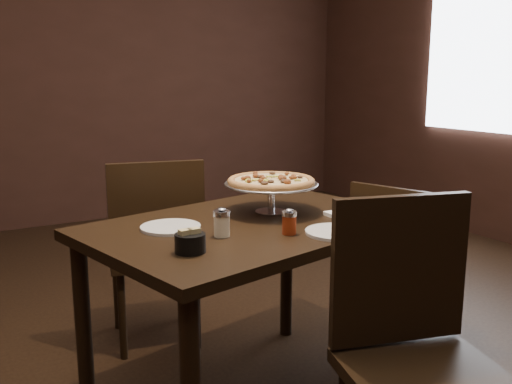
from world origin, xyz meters
TOP-DOWN VIEW (x-y plane):
  - room at (0.06, 0.03)m, footprint 6.04×7.04m
  - dining_table at (0.02, 0.04)m, footprint 1.41×1.08m
  - pizza_stand at (0.16, 0.13)m, footprint 0.40×0.40m
  - parmesan_shaker at (-0.18, -0.09)m, footprint 0.06×0.06m
  - pepper_flake_shaker at (0.05, -0.19)m, footprint 0.06×0.06m
  - packet_caddy at (-0.36, -0.20)m, footprint 0.10×0.10m
  - napkin_stack at (0.40, -0.09)m, footprint 0.15×0.15m
  - plate_left at (-0.30, 0.11)m, footprint 0.23×0.23m
  - plate_near at (0.20, -0.27)m, footprint 0.23×0.23m
  - serving_spatula at (0.15, 0.01)m, footprint 0.18×0.18m
  - chair_far at (-0.13, 0.74)m, footprint 0.54×0.54m
  - chair_near at (0.16, -0.73)m, footprint 0.57×0.57m
  - chair_side at (0.86, 0.08)m, footprint 0.51×0.51m

SIDE VIEW (x-z plane):
  - chair_side at x=0.86m, z-range 0.04..0.90m
  - chair_far at x=-0.13m, z-range 0.04..1.01m
  - chair_near at x=0.16m, z-range 0.05..1.04m
  - dining_table at x=0.02m, z-range 0.29..1.08m
  - plate_left at x=-0.30m, z-range 0.79..0.80m
  - plate_near at x=0.20m, z-range 0.79..0.80m
  - napkin_stack at x=0.40m, z-range 0.79..0.80m
  - packet_caddy at x=-0.36m, z-range 0.78..0.86m
  - pepper_flake_shaker at x=0.05m, z-range 0.78..0.88m
  - parmesan_shaker at x=-0.18m, z-range 0.78..0.89m
  - serving_spatula at x=0.15m, z-range 0.91..0.93m
  - pizza_stand at x=0.16m, z-range 0.84..1.00m
  - room at x=0.06m, z-range -0.02..2.82m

